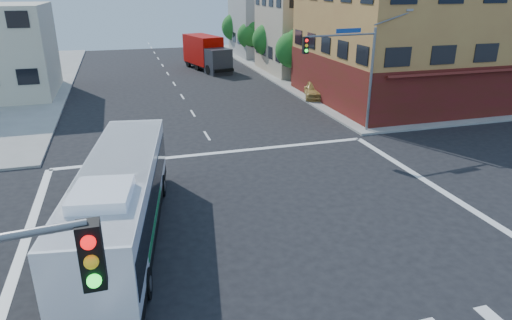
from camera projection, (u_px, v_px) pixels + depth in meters
name	position (u px, v px, depth m)	size (l,w,h in m)	color
ground	(265.00, 228.00, 19.17)	(120.00, 120.00, 0.00)	black
sidewalk_ne	(439.00, 62.00, 59.74)	(50.00, 50.00, 0.15)	gray
corner_building_ne	(423.00, 30.00, 38.89)	(18.10, 15.44, 14.00)	#B88842
building_east_near	(317.00, 31.00, 52.45)	(12.06, 10.06, 9.00)	tan
building_east_far	(277.00, 19.00, 64.79)	(12.06, 10.06, 10.00)	gray
signal_mast_ne	(350.00, 61.00, 29.29)	(7.91, 1.13, 8.07)	slate
street_tree_a	(294.00, 48.00, 46.02)	(3.60, 3.60, 5.53)	#3C2316
street_tree_b	(270.00, 38.00, 53.11)	(3.80, 3.80, 5.79)	#3C2316
street_tree_c	(251.00, 34.00, 60.37)	(3.40, 3.40, 5.29)	#3C2316
street_tree_d	(236.00, 26.00, 67.38)	(4.00, 4.00, 6.03)	#3C2316
transit_bus	(121.00, 200.00, 17.69)	(4.50, 12.35, 3.58)	black
box_truck	(207.00, 54.00, 53.87)	(4.53, 9.03, 3.91)	#28292E
parked_car	(315.00, 89.00, 40.81)	(1.90, 4.72, 1.61)	tan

